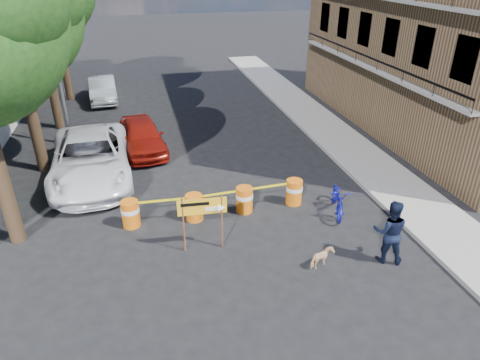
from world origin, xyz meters
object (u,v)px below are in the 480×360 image
barrel_mid_right (244,199)px  barrel_far_right (294,191)px  sedan_red (142,136)px  barrel_mid_left (194,207)px  suv_white (91,158)px  bicycle (340,186)px  detour_sign (209,210)px  dog (322,258)px  sedan_silver (103,89)px  barrel_far_left (130,213)px  pedestrian (390,232)px

barrel_mid_right → barrel_far_right: size_ratio=1.00×
barrel_mid_right → sedan_red: sedan_red is taller
barrel_mid_left → barrel_far_right: (3.52, 0.21, 0.00)m
sedan_red → suv_white: bearing=-138.9°
barrel_far_right → bicycle: bearing=-36.0°
detour_sign → dog: detour_sign is taller
dog → barrel_far_right: bearing=-31.8°
detour_sign → sedan_silver: 16.50m
sedan_red → barrel_mid_right: bearing=-70.1°
barrel_far_left → dog: size_ratio=1.27×
pedestrian → sedan_silver: bearing=-40.5°
barrel_far_left → barrel_mid_left: 2.03m
barrel_far_right → detour_sign: (-3.31, -1.89, 0.85)m
bicycle → pedestrian: bearing=-67.0°
barrel_mid_right → detour_sign: 2.48m
barrel_mid_left → sedan_red: sedan_red is taller
bicycle → barrel_far_left: bearing=-168.3°
pedestrian → sedan_red: bearing=-31.9°
barrel_far_left → barrel_far_right: size_ratio=1.00×
dog → sedan_red: bearing=1.0°
barrel_far_left → pedestrian: size_ratio=0.47×
dog → sedan_red: 10.43m
barrel_mid_left → bicycle: bearing=-8.2°
detour_sign → barrel_mid_left: bearing=101.1°
barrel_mid_left → barrel_mid_right: size_ratio=1.00×
barrel_mid_left → barrel_far_right: same height
pedestrian → dog: (-1.90, 0.13, -0.66)m
barrel_far_left → bicycle: 6.84m
barrel_far_right → dog: 3.51m
dog → barrel_mid_left: bearing=18.7°
barrel_far_right → detour_sign: detour_sign is taller
barrel_mid_right → barrel_mid_left: bearing=-176.7°
detour_sign → dog: 3.43m
pedestrian → dog: size_ratio=2.70×
barrel_mid_left → sedan_red: bearing=103.0°
bicycle → barrel_far_right: bearing=162.3°
dog → suv_white: (-6.49, 7.14, 0.56)m
barrel_mid_right → bicycle: bicycle is taller
barrel_far_left → detour_sign: (2.23, -1.78, 0.85)m
barrel_far_right → sedan_red: size_ratio=0.21×
sedan_silver → barrel_mid_left: bearing=-80.9°
barrel_far_right → sedan_silver: bearing=116.0°
dog → sedan_silver: 18.83m
barrel_far_left → sedan_silver: bearing=95.5°
dog → pedestrian: bearing=-118.4°
barrel_mid_left → bicycle: (4.75, -0.68, 0.52)m
detour_sign → sedan_red: (-1.62, 7.82, -0.60)m
barrel_far_right → sedan_red: bearing=129.8°
barrel_mid_left → barrel_far_right: bearing=3.4°
barrel_mid_right → dog: barrel_mid_right is taller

